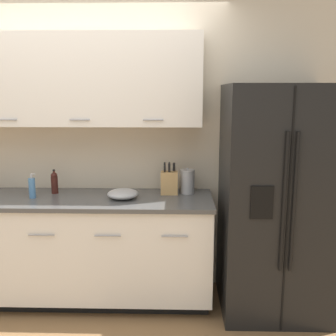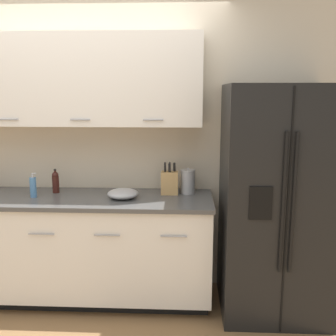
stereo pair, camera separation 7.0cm
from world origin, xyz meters
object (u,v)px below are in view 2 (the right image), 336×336
at_px(refrigerator, 275,201).
at_px(oil_bottle, 56,182).
at_px(steel_canister, 188,181).
at_px(soap_dispenser, 33,187).
at_px(knife_block, 170,182).
at_px(mixing_bowl, 123,194).

xyz_separation_m(refrigerator, oil_bottle, (-1.83, 0.19, 0.10)).
bearing_deg(refrigerator, steel_canister, 162.17).
xyz_separation_m(refrigerator, soap_dispenser, (-1.97, 0.04, 0.08)).
height_order(knife_block, soap_dispenser, knife_block).
xyz_separation_m(knife_block, mixing_bowl, (-0.38, -0.15, -0.06)).
relative_size(refrigerator, mixing_bowl, 7.22).
xyz_separation_m(refrigerator, knife_block, (-0.85, 0.19, 0.10)).
relative_size(oil_bottle, steel_canister, 0.93).
bearing_deg(oil_bottle, knife_block, 0.21).
distance_m(refrigerator, steel_canister, 0.74).
height_order(refrigerator, knife_block, refrigerator).
bearing_deg(soap_dispenser, mixing_bowl, 0.36).
relative_size(knife_block, soap_dispenser, 1.34).
bearing_deg(oil_bottle, refrigerator, -5.90).
bearing_deg(mixing_bowl, knife_block, 22.08).
bearing_deg(soap_dispenser, oil_bottle, 48.25).
relative_size(knife_block, mixing_bowl, 1.08).
xyz_separation_m(knife_block, soap_dispenser, (-1.12, -0.16, -0.02)).
height_order(steel_canister, mixing_bowl, steel_canister).
relative_size(soap_dispenser, steel_canister, 0.92).
distance_m(oil_bottle, steel_canister, 1.14).
bearing_deg(knife_block, oil_bottle, -179.79).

